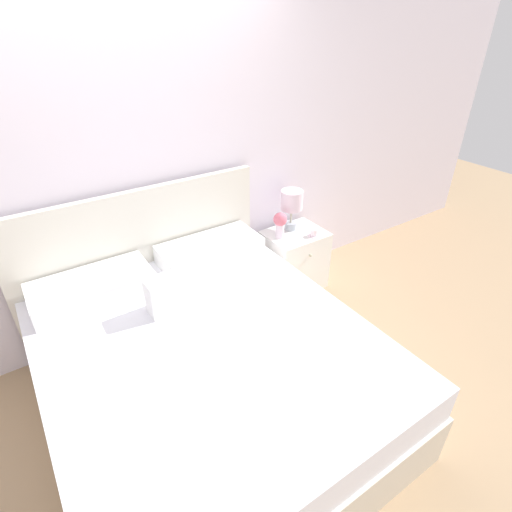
{
  "coord_description": "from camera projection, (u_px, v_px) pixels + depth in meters",
  "views": [
    {
      "loc": [
        -0.71,
        -2.58,
        2.18
      ],
      "look_at": [
        0.63,
        -0.56,
        0.7
      ],
      "focal_mm": 28.0,
      "sensor_mm": 36.0,
      "label": 1
    }
  ],
  "objects": [
    {
      "name": "flower_vase",
      "position": [
        280.0,
        223.0,
        3.32
      ],
      "size": [
        0.11,
        0.11,
        0.22
      ],
      "color": "silver",
      "rests_on": "nightstand"
    },
    {
      "name": "table_lamp",
      "position": [
        292.0,
        203.0,
        3.39
      ],
      "size": [
        0.19,
        0.19,
        0.36
      ],
      "color": "#A8B2BC",
      "rests_on": "nightstand"
    },
    {
      "name": "nightstand",
      "position": [
        294.0,
        260.0,
        3.6
      ],
      "size": [
        0.51,
        0.43,
        0.55
      ],
      "color": "white",
      "rests_on": "ground_plane"
    },
    {
      "name": "wall_back",
      "position": [
        125.0,
        166.0,
        2.67
      ],
      "size": [
        8.0,
        0.06,
        2.6
      ],
      "color": "white",
      "rests_on": "ground_plane"
    },
    {
      "name": "bed",
      "position": [
        205.0,
        365.0,
        2.46
      ],
      "size": [
        1.83,
        2.04,
        1.16
      ],
      "color": "beige",
      "rests_on": "ground_plane"
    },
    {
      "name": "ground_plane",
      "position": [
        155.0,
        320.0,
        3.3
      ],
      "size": [
        12.0,
        12.0,
        0.0
      ],
      "primitive_type": "plane",
      "color": "tan"
    },
    {
      "name": "teacup",
      "position": [
        314.0,
        233.0,
        3.39
      ],
      "size": [
        0.1,
        0.1,
        0.06
      ],
      "color": "white",
      "rests_on": "nightstand"
    }
  ]
}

